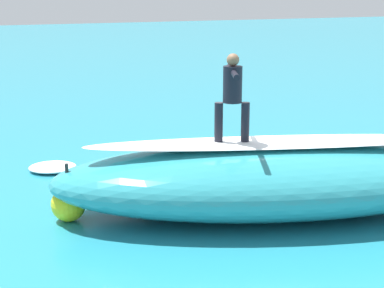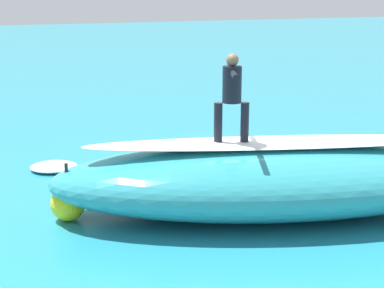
% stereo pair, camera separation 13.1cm
% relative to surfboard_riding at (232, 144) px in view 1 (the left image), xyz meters
% --- Properties ---
extents(ground_plane, '(120.00, 120.00, 0.00)m').
position_rel_surfboard_riding_xyz_m(ground_plane, '(-1.00, -1.58, -1.35)').
color(ground_plane, teal).
extents(wave_crest, '(8.68, 5.22, 1.31)m').
position_rel_surfboard_riding_xyz_m(wave_crest, '(-0.76, 0.24, -0.69)').
color(wave_crest, teal).
rests_on(wave_crest, ground_plane).
extents(wave_foam_lip, '(6.94, 3.05, 0.08)m').
position_rel_surfboard_riding_xyz_m(wave_foam_lip, '(-0.76, 0.24, 0.00)').
color(wave_foam_lip, white).
rests_on(wave_foam_lip, wave_crest).
extents(surfboard_riding, '(2.27, 1.35, 0.08)m').
position_rel_surfboard_riding_xyz_m(surfboard_riding, '(0.00, 0.00, 0.00)').
color(surfboard_riding, '#33B2D1').
rests_on(surfboard_riding, wave_crest).
extents(surfer_riding, '(0.66, 1.43, 1.58)m').
position_rel_surfboard_riding_xyz_m(surfer_riding, '(0.00, 0.00, 0.96)').
color(surfer_riding, black).
rests_on(surfer_riding, surfboard_riding).
extents(surfboard_paddling, '(0.73, 2.37, 0.09)m').
position_rel_surfboard_riding_xyz_m(surfboard_paddling, '(0.63, -2.13, -1.31)').
color(surfboard_paddling, '#33B2D1').
rests_on(surfboard_paddling, ground_plane).
extents(surfer_paddling, '(0.44, 1.67, 0.30)m').
position_rel_surfboard_riding_xyz_m(surfer_paddling, '(0.62, -2.00, -1.13)').
color(surfer_paddling, black).
rests_on(surfer_paddling, surfboard_paddling).
extents(buoy_marker, '(0.63, 0.63, 1.07)m').
position_rel_surfboard_riding_xyz_m(buoy_marker, '(2.83, -0.86, -1.03)').
color(buoy_marker, yellow).
rests_on(buoy_marker, ground_plane).
extents(foam_patch_near, '(1.06, 1.20, 0.13)m').
position_rel_surfboard_riding_xyz_m(foam_patch_near, '(-2.86, -3.48, -1.28)').
color(foam_patch_near, white).
rests_on(foam_patch_near, ground_plane).
extents(foam_patch_mid, '(1.32, 1.24, 0.16)m').
position_rel_surfboard_riding_xyz_m(foam_patch_mid, '(2.47, -4.14, -1.27)').
color(foam_patch_mid, white).
rests_on(foam_patch_mid, ground_plane).
extents(foam_patch_far, '(1.23, 1.20, 0.16)m').
position_rel_surfboard_riding_xyz_m(foam_patch_far, '(-0.37, -3.55, -1.27)').
color(foam_patch_far, white).
rests_on(foam_patch_far, ground_plane).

